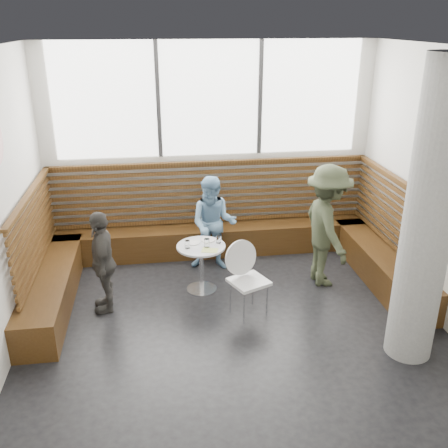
{
  "coord_description": "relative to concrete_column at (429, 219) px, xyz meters",
  "views": [
    {
      "loc": [
        -0.85,
        -4.91,
        3.46
      ],
      "look_at": [
        0.0,
        1.0,
        1.0
      ],
      "focal_mm": 40.0,
      "sensor_mm": 36.0,
      "label": 1
    }
  ],
  "objects": [
    {
      "name": "child_back",
      "position": [
        -1.9,
        2.33,
        -0.89
      ],
      "size": [
        0.79,
        0.68,
        1.41
      ],
      "primitive_type": "imported",
      "rotation": [
        0.0,
        0.0,
        -0.24
      ],
      "color": "#74A3C9",
      "rests_on": "ground"
    },
    {
      "name": "adult_man",
      "position": [
        -0.42,
        1.68,
        -0.75
      ],
      "size": [
        0.68,
        1.13,
        1.71
      ],
      "primitive_type": "imported",
      "rotation": [
        0.0,
        0.0,
        1.62
      ],
      "color": "#3C442D",
      "rests_on": "ground"
    },
    {
      "name": "glass_left",
      "position": [
        -2.33,
        1.64,
        -0.88
      ],
      "size": [
        0.07,
        0.07,
        0.11
      ],
      "primitive_type": "cylinder",
      "color": "white",
      "rests_on": "cafe_table"
    },
    {
      "name": "glass_mid",
      "position": [
        -2.07,
        1.63,
        -0.87
      ],
      "size": [
        0.08,
        0.08,
        0.12
      ],
      "primitive_type": "cylinder",
      "color": "white",
      "rests_on": "cafe_table"
    },
    {
      "name": "plate_far",
      "position": [
        -2.04,
        1.84,
        -0.92
      ],
      "size": [
        0.19,
        0.19,
        0.01
      ],
      "primitive_type": "cylinder",
      "color": "white",
      "rests_on": "cafe_table"
    },
    {
      "name": "child_left",
      "position": [
        -3.4,
        1.4,
        -0.93
      ],
      "size": [
        0.37,
        0.8,
        1.33
      ],
      "primitive_type": "imported",
      "rotation": [
        0.0,
        0.0,
        -1.51
      ],
      "color": "#423F3C",
      "rests_on": "ground"
    },
    {
      "name": "concrete_column",
      "position": [
        0.0,
        0.0,
        0.0
      ],
      "size": [
        0.5,
        0.5,
        3.2
      ],
      "primitive_type": "cylinder",
      "color": "gray",
      "rests_on": "ground"
    },
    {
      "name": "cafe_chair",
      "position": [
        -1.62,
        1.08,
        -1.05
      ],
      "size": [
        0.45,
        0.44,
        0.94
      ],
      "rotation": [
        0.0,
        0.0,
        0.42
      ],
      "color": "white",
      "rests_on": "ground"
    },
    {
      "name": "booth",
      "position": [
        -1.85,
        2.37,
        -1.19
      ],
      "size": [
        5.0,
        2.5,
        1.44
      ],
      "color": "#3C250F",
      "rests_on": "ground"
    },
    {
      "name": "cafe_table",
      "position": [
        -2.15,
        1.69,
        -1.12
      ],
      "size": [
        0.65,
        0.65,
        0.67
      ],
      "color": "silver",
      "rests_on": "ground"
    },
    {
      "name": "menu_card",
      "position": [
        -2.05,
        1.52,
        -0.93
      ],
      "size": [
        0.24,
        0.2,
        0.0
      ],
      "primitive_type": "cube",
      "rotation": [
        0.0,
        0.0,
        -0.26
      ],
      "color": "#A5C64C",
      "rests_on": "cafe_table"
    },
    {
      "name": "glass_right",
      "position": [
        -1.9,
        1.74,
        -0.88
      ],
      "size": [
        0.07,
        0.07,
        0.1
      ],
      "primitive_type": "cylinder",
      "color": "white",
      "rests_on": "cafe_table"
    },
    {
      "name": "plate_near",
      "position": [
        -2.25,
        1.79,
        -0.92
      ],
      "size": [
        0.2,
        0.2,
        0.01
      ],
      "primitive_type": "cylinder",
      "color": "white",
      "rests_on": "cafe_table"
    },
    {
      "name": "room",
      "position": [
        -1.85,
        0.6,
        0.0
      ],
      "size": [
        5.0,
        5.0,
        3.2
      ],
      "color": "silver",
      "rests_on": "ground"
    }
  ]
}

